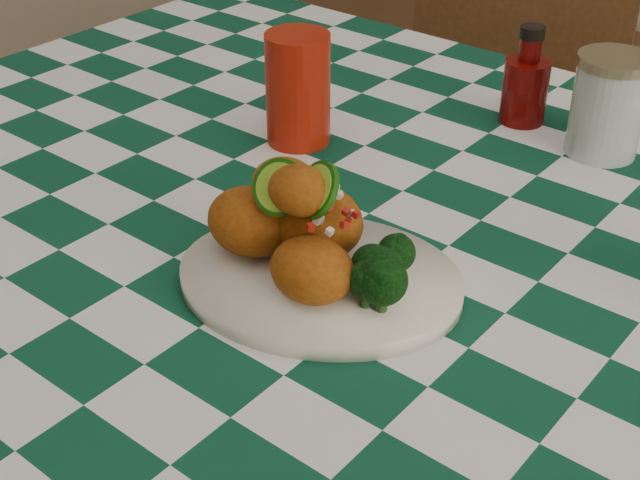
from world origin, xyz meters
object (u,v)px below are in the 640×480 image
Objects in this scene: plate at (320,280)px; wooden_chair_left at (484,185)px; fried_chicken_pile at (307,219)px; ketchup_bottle at (527,75)px; mason_jar at (608,106)px; red_tumbler at (298,89)px.

plate is 0.92m from wooden_chair_left.
ketchup_bottle is at bearing 92.12° from fried_chicken_pile.
mason_jar is (0.09, 0.44, 0.05)m from plate.
plate is at bearing 0.00° from fried_chicken_pile.
mason_jar is (0.31, 0.21, -0.01)m from red_tumbler.
red_tumbler is 0.71m from wooden_chair_left.
ketchup_bottle reaches higher than fried_chicken_pile.
ketchup_bottle is at bearing 94.03° from plate.
fried_chicken_pile is at bearing -103.08° from mason_jar.
red_tumbler reaches higher than fried_chicken_pile.
wooden_chair_left is (-0.24, 0.81, -0.40)m from fried_chicken_pile.
plate is 0.45m from mason_jar.
plate is at bearing -46.06° from red_tumbler.
fried_chicken_pile is at bearing -87.88° from ketchup_bottle.
plate is 2.20× the size of mason_jar.
red_tumbler is 1.09× the size of ketchup_bottle.
fried_chicken_pile is 0.31m from red_tumbler.
wooden_chair_left is at bearing 106.56° from fried_chicken_pile.
fried_chicken_pile is at bearing -48.12° from red_tumbler.
ketchup_bottle is 0.14× the size of wooden_chair_left.
plate is 1.97× the size of red_tumbler.
fried_chicken_pile is 1.22× the size of red_tumbler.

